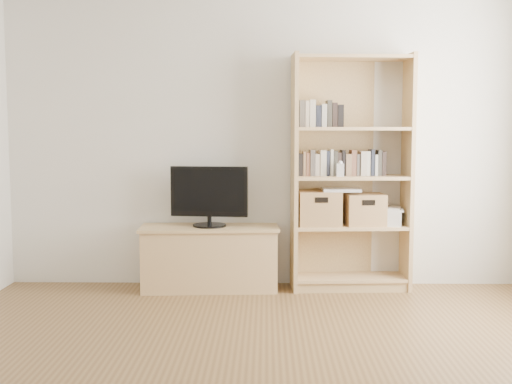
{
  "coord_description": "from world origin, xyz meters",
  "views": [
    {
      "loc": [
        0.03,
        -3.16,
        1.39
      ],
      "look_at": [
        -0.05,
        1.9,
        0.88
      ],
      "focal_mm": 45.0,
      "sensor_mm": 36.0,
      "label": 1
    }
  ],
  "objects_px": {
    "television": "(209,196)",
    "basket_left": "(320,208)",
    "baby_monitor": "(340,170)",
    "tv_stand": "(210,259)",
    "basket_right": "(365,209)",
    "bookshelf": "(351,173)",
    "laptop": "(341,190)"
  },
  "relations": [
    {
      "from": "television",
      "to": "basket_left",
      "type": "bearing_deg",
      "value": 6.72
    },
    {
      "from": "baby_monitor",
      "to": "tv_stand",
      "type": "bearing_deg",
      "value": -172.84
    },
    {
      "from": "tv_stand",
      "to": "basket_right",
      "type": "distance_m",
      "value": 1.4
    },
    {
      "from": "basket_left",
      "to": "bookshelf",
      "type": "bearing_deg",
      "value": 2.74
    },
    {
      "from": "bookshelf",
      "to": "laptop",
      "type": "relative_size",
      "value": 6.32
    },
    {
      "from": "basket_right",
      "to": "laptop",
      "type": "distance_m",
      "value": 0.27
    },
    {
      "from": "tv_stand",
      "to": "basket_left",
      "type": "relative_size",
      "value": 3.21
    },
    {
      "from": "television",
      "to": "tv_stand",
      "type": "bearing_deg",
      "value": -174.2
    },
    {
      "from": "bookshelf",
      "to": "laptop",
      "type": "height_order",
      "value": "bookshelf"
    },
    {
      "from": "bookshelf",
      "to": "basket_left",
      "type": "height_order",
      "value": "bookshelf"
    },
    {
      "from": "television",
      "to": "basket_right",
      "type": "bearing_deg",
      "value": 7.37
    },
    {
      "from": "basket_right",
      "to": "laptop",
      "type": "bearing_deg",
      "value": -177.21
    },
    {
      "from": "television",
      "to": "baby_monitor",
      "type": "distance_m",
      "value": 1.13
    },
    {
      "from": "television",
      "to": "baby_monitor",
      "type": "bearing_deg",
      "value": 1.55
    },
    {
      "from": "basket_right",
      "to": "laptop",
      "type": "relative_size",
      "value": 1.02
    },
    {
      "from": "television",
      "to": "basket_right",
      "type": "xyz_separation_m",
      "value": [
        1.34,
        0.04,
        -0.11
      ]
    },
    {
      "from": "baby_monitor",
      "to": "laptop",
      "type": "bearing_deg",
      "value": 88.23
    },
    {
      "from": "tv_stand",
      "to": "basket_left",
      "type": "xyz_separation_m",
      "value": [
        0.94,
        0.02,
        0.44
      ]
    },
    {
      "from": "bookshelf",
      "to": "laptop",
      "type": "distance_m",
      "value": 0.17
    },
    {
      "from": "baby_monitor",
      "to": "laptop",
      "type": "xyz_separation_m",
      "value": [
        0.02,
        0.09,
        -0.17
      ]
    },
    {
      "from": "television",
      "to": "laptop",
      "type": "relative_size",
      "value": 2.08
    },
    {
      "from": "bookshelf",
      "to": "baby_monitor",
      "type": "xyz_separation_m",
      "value": [
        -0.11,
        -0.12,
        0.03
      ]
    },
    {
      "from": "tv_stand",
      "to": "bookshelf",
      "type": "relative_size",
      "value": 0.57
    },
    {
      "from": "basket_left",
      "to": "basket_right",
      "type": "xyz_separation_m",
      "value": [
        0.39,
        0.02,
        -0.01
      ]
    },
    {
      "from": "basket_left",
      "to": "basket_right",
      "type": "distance_m",
      "value": 0.39
    },
    {
      "from": "bookshelf",
      "to": "laptop",
      "type": "xyz_separation_m",
      "value": [
        -0.08,
        -0.03,
        -0.14
      ]
    },
    {
      "from": "basket_left",
      "to": "television",
      "type": "bearing_deg",
      "value": 179.33
    },
    {
      "from": "bookshelf",
      "to": "television",
      "type": "xyz_separation_m",
      "value": [
        -1.21,
        -0.04,
        -0.2
      ]
    },
    {
      "from": "tv_stand",
      "to": "basket_right",
      "type": "bearing_deg",
      "value": -1.73
    },
    {
      "from": "basket_left",
      "to": "basket_right",
      "type": "bearing_deg",
      "value": 1.55
    },
    {
      "from": "television",
      "to": "basket_left",
      "type": "distance_m",
      "value": 0.95
    },
    {
      "from": "tv_stand",
      "to": "bookshelf",
      "type": "xyz_separation_m",
      "value": [
        1.21,
        0.04,
        0.74
      ]
    }
  ]
}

